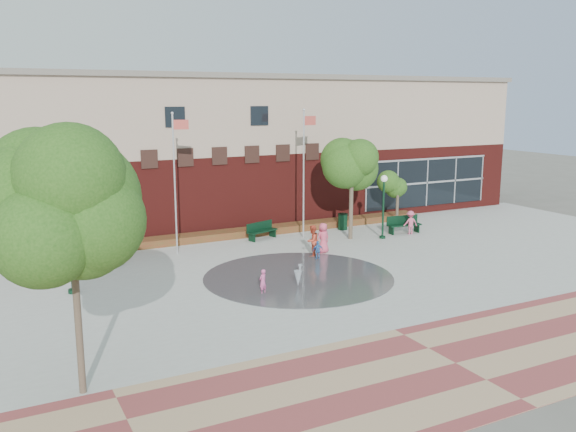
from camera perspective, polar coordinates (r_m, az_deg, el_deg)
name	(u,v)px	position (r m, az deg, el deg)	size (l,w,h in m)	color
ground	(334,297)	(24.63, 4.30, -7.55)	(120.00, 120.00, 0.00)	#666056
plaza_concrete	(288,272)	(27.95, 0.00, -5.23)	(46.00, 18.00, 0.01)	#A8A8A0
paver_band	(456,364)	(19.42, 15.42, -13.17)	(46.00, 6.00, 0.01)	brown
splash_pad	(298,277)	(27.10, 0.97, -5.76)	(8.40, 8.40, 0.01)	#383A3D
library_building	(191,148)	(39.43, -9.05, 6.27)	(44.40, 10.40, 9.20)	#5A1714
flower_bed	(227,238)	(34.67, -5.76, -2.08)	(26.00, 1.20, 0.40)	maroon
flagpole_left	(175,176)	(30.78, -10.50, 3.66)	(0.82, 0.27, 7.15)	silver
flagpole_right	(304,167)	(33.91, 1.53, 4.63)	(0.89, 0.20, 7.24)	silver
lamp_left	(69,229)	(25.78, -19.81, -1.15)	(0.46, 0.46, 4.32)	black
lamp_right	(384,200)	(34.34, 8.93, 1.53)	(0.38, 0.38, 3.61)	black
bench_left	(100,260)	(30.19, -17.16, -3.95)	(1.77, 1.12, 0.86)	black
bench_mid	(262,234)	(34.14, -2.44, -1.69)	(2.02, 1.16, 0.98)	black
bench_right	(404,228)	(36.23, 10.79, -1.10)	(2.11, 0.78, 1.04)	black
trash_can	(343,222)	(36.69, 5.14, -0.53)	(0.60, 0.60, 0.99)	black
tree_big_left	(70,209)	(16.42, -19.69, 0.61)	(4.42, 4.42, 7.06)	#4A3B2E
tree_mid	(352,168)	(33.76, 5.99, 4.47)	(3.26, 3.26, 5.50)	#4A3B2E
tree_small_right	(398,186)	(38.18, 10.25, 2.75)	(1.96, 1.96, 3.34)	#4A3B2E
water_jet_a	(298,287)	(25.74, 0.94, -6.69)	(0.35, 0.35, 0.68)	white
water_jet_b	(300,274)	(27.62, 1.13, -5.44)	(0.19, 0.19, 0.42)	white
child_splash	(263,282)	(24.79, -2.37, -6.15)	(0.37, 0.25, 1.03)	#D75494
adult_red	(312,241)	(30.42, 2.30, -2.34)	(0.78, 0.60, 1.60)	#D2472E
adult_pink	(323,238)	(31.13, 3.31, -2.07)	(0.76, 0.50, 1.56)	#E24D6B
child_blue	(318,250)	(29.89, 2.81, -3.23)	(0.55, 0.23, 0.94)	#3B7CC7
person_bench	(410,223)	(36.01, 11.37, -0.61)	(0.90, 0.52, 1.39)	#D25577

